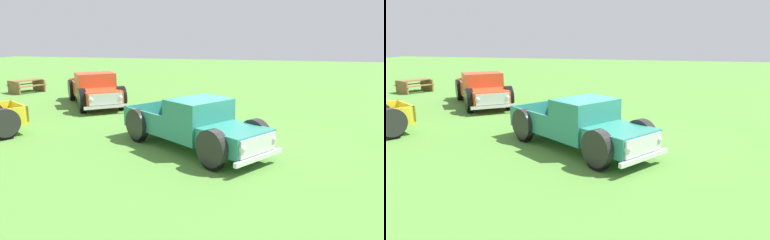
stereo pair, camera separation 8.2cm
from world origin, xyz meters
TOP-DOWN VIEW (x-y plane):
  - ground_plane at (0.00, 0.00)m, footprint 80.00×80.00m
  - pickup_truck_foreground at (-0.85, 0.36)m, footprint 4.48×5.35m
  - pickup_truck_behind_left at (4.93, 6.90)m, footprint 5.38×4.82m
  - picnic_table at (7.90, 13.20)m, footprint 2.25×2.09m

SIDE VIEW (x-z plane):
  - ground_plane at x=0.00m, z-range 0.00..0.00m
  - picnic_table at x=7.90m, z-range 0.10..0.88m
  - pickup_truck_foreground at x=-0.85m, z-range -0.04..1.56m
  - pickup_truck_behind_left at x=4.93m, z-range -0.04..1.61m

